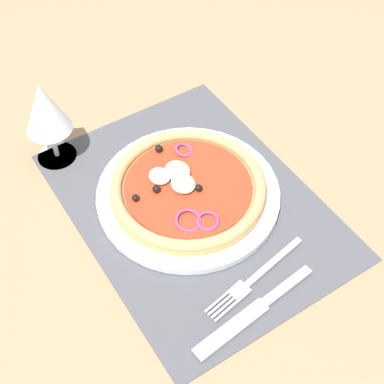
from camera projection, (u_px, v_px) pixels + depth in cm
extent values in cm
cube|color=#9E7A56|center=(194.00, 210.00, 86.36)|extent=(190.00, 140.00, 2.40)
cube|color=#4C4C51|center=(194.00, 204.00, 85.28)|extent=(45.57, 33.89, 0.40)
cylinder|color=white|center=(188.00, 194.00, 85.45)|extent=(27.96, 27.96, 1.25)
cylinder|color=tan|center=(188.00, 190.00, 84.59)|extent=(23.66, 23.66, 1.00)
torus|color=tan|center=(188.00, 186.00, 83.92)|extent=(23.57, 23.57, 1.80)
cylinder|color=#B7381E|center=(188.00, 187.00, 84.09)|extent=(19.40, 19.40, 0.30)
ellipsoid|color=beige|center=(183.00, 184.00, 83.51)|extent=(4.03, 3.63, 1.21)
ellipsoid|color=beige|center=(160.00, 176.00, 84.56)|extent=(3.59, 3.23, 1.08)
ellipsoid|color=beige|center=(180.00, 169.00, 85.28)|extent=(4.24, 3.82, 1.27)
sphere|color=black|center=(156.00, 189.00, 82.84)|extent=(1.21, 1.21, 1.21)
sphere|color=black|center=(198.00, 187.00, 83.13)|extent=(1.11, 1.11, 1.11)
sphere|color=black|center=(136.00, 198.00, 81.84)|extent=(1.09, 1.09, 1.09)
sphere|color=black|center=(161.00, 148.00, 88.29)|extent=(1.21, 1.21, 1.21)
torus|color=#8E3D75|center=(177.00, 174.00, 85.14)|extent=(3.46, 3.44, 1.10)
torus|color=#8E3D75|center=(188.00, 220.00, 79.59)|extent=(3.86, 3.84, 1.27)
torus|color=#8E3D75|center=(184.00, 150.00, 88.44)|extent=(3.00, 2.92, 1.38)
torus|color=#8E3D75|center=(208.00, 221.00, 79.52)|extent=(3.35, 3.32, 1.09)
cube|color=#B2B5BA|center=(274.00, 262.00, 78.20)|extent=(2.85, 11.14, 0.44)
cube|color=#B2B5BA|center=(240.00, 291.00, 75.23)|extent=(2.61, 2.87, 0.44)
cube|color=#B2B5BA|center=(217.00, 302.00, 74.17)|extent=(1.07, 4.31, 0.44)
cube|color=#B2B5BA|center=(220.00, 305.00, 73.89)|extent=(1.07, 4.31, 0.44)
cube|color=#B2B5BA|center=(223.00, 308.00, 73.61)|extent=(1.07, 4.31, 0.44)
cube|color=#B2B5BA|center=(226.00, 311.00, 73.33)|extent=(1.07, 4.31, 0.44)
cube|color=#B2B5BA|center=(287.00, 286.00, 75.66)|extent=(2.16, 8.49, 0.62)
cube|color=#B2B5BA|center=(231.00, 329.00, 71.73)|extent=(3.19, 11.74, 0.44)
cylinder|color=silver|center=(57.00, 155.00, 91.79)|extent=(6.40, 6.40, 0.40)
cylinder|color=silver|center=(54.00, 142.00, 89.32)|extent=(0.80, 0.80, 6.00)
cone|color=silver|center=(44.00, 107.00, 83.74)|extent=(7.20, 7.20, 8.50)
cone|color=#D1336B|center=(44.00, 108.00, 83.76)|extent=(6.48, 6.48, 7.62)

